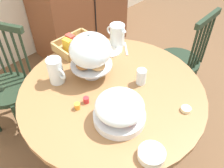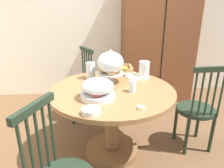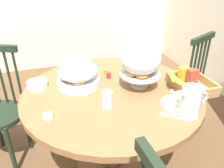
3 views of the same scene
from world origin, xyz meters
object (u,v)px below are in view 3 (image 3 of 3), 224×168
object	(u,v)px
china_plate_large	(179,104)
china_plate_small	(185,97)
milk_pitcher	(191,102)
cereal_basket	(188,82)
orange_juice_pitcher	(143,63)
fruit_platter_covered	(78,74)
pastry_stand_with_dome	(141,60)
cereal_bowl	(37,84)
butter_dish	(48,116)
windsor_chair_facing_door	(181,85)
dining_table	(112,116)
drinking_glass	(106,99)

from	to	relation	value
china_plate_large	china_plate_small	bearing A→B (deg)	123.13
milk_pitcher	cereal_basket	world-z (taller)	milk_pitcher
orange_juice_pitcher	fruit_platter_covered	bearing A→B (deg)	-83.65
pastry_stand_with_dome	orange_juice_pitcher	size ratio (longest dim) A/B	1.89
china_plate_large	cereal_bowl	size ratio (longest dim) A/B	1.57
milk_pitcher	china_plate_small	world-z (taller)	milk_pitcher
milk_pitcher	china_plate_small	distance (m)	0.18
china_plate_small	butter_dish	distance (m)	0.85
windsor_chair_facing_door	pastry_stand_with_dome	world-z (taller)	pastry_stand_with_dome
pastry_stand_with_dome	milk_pitcher	xyz separation A→B (m)	(0.39, 0.14, -0.12)
china_plate_large	butter_dish	distance (m)	0.78
china_plate_small	butter_dish	bearing A→B (deg)	-94.03
fruit_platter_covered	china_plate_small	bearing A→B (deg)	57.54
cereal_bowl	pastry_stand_with_dome	bearing A→B (deg)	73.13
fruit_platter_covered	orange_juice_pitcher	size ratio (longest dim) A/B	1.65
dining_table	drinking_glass	xyz separation A→B (m)	(0.18, -0.09, 0.27)
cereal_bowl	china_plate_small	bearing A→B (deg)	63.30
milk_pitcher	drinking_glass	bearing A→B (deg)	-116.34
fruit_platter_covered	china_plate_large	size ratio (longest dim) A/B	1.36
china_plate_large	drinking_glass	world-z (taller)	drinking_glass
pastry_stand_with_dome	milk_pitcher	distance (m)	0.43
orange_juice_pitcher	drinking_glass	world-z (taller)	orange_juice_pitcher
orange_juice_pitcher	china_plate_small	world-z (taller)	orange_juice_pitcher
milk_pitcher	drinking_glass	world-z (taller)	milk_pitcher
dining_table	butter_dish	bearing A→B (deg)	-66.95
fruit_platter_covered	china_plate_small	distance (m)	0.73
cereal_basket	drinking_glass	distance (m)	0.61
china_plate_small	cereal_bowl	world-z (taller)	cereal_bowl
dining_table	milk_pitcher	bearing A→B (deg)	40.50
milk_pitcher	china_plate_large	bearing A→B (deg)	-178.47
china_plate_small	dining_table	bearing A→B (deg)	-120.91
windsor_chair_facing_door	milk_pitcher	bearing A→B (deg)	-32.26
butter_dish	fruit_platter_covered	bearing A→B (deg)	144.45
dining_table	pastry_stand_with_dome	size ratio (longest dim) A/B	3.53
windsor_chair_facing_door	drinking_glass	world-z (taller)	windsor_chair_facing_door
drinking_glass	butter_dish	size ratio (longest dim) A/B	1.83
butter_dish	china_plate_small	bearing A→B (deg)	85.97
dining_table	china_plate_small	world-z (taller)	china_plate_small
dining_table	pastry_stand_with_dome	world-z (taller)	pastry_stand_with_dome
pastry_stand_with_dome	dining_table	bearing A→B (deg)	-90.98
fruit_platter_covered	butter_dish	distance (m)	0.41
pastry_stand_with_dome	orange_juice_pitcher	xyz separation A→B (m)	(-0.20, 0.12, -0.11)
windsor_chair_facing_door	cereal_basket	bearing A→B (deg)	-32.01
milk_pitcher	china_plate_large	distance (m)	0.12
cereal_basket	cereal_bowl	world-z (taller)	cereal_basket
fruit_platter_covered	cereal_basket	bearing A→B (deg)	69.71
cereal_basket	china_plate_large	world-z (taller)	cereal_basket
dining_table	china_plate_small	xyz separation A→B (m)	(0.25, 0.41, 0.23)
pastry_stand_with_dome	butter_dish	distance (m)	0.69
china_plate_large	cereal_bowl	bearing A→B (deg)	-121.37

